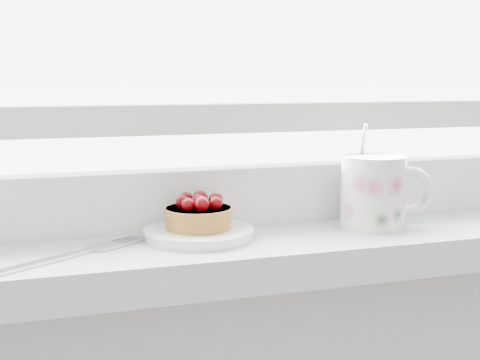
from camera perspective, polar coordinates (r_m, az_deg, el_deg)
name	(u,v)px	position (r m, az deg, el deg)	size (l,w,h in m)	color
saucer	(199,234)	(0.75, -3.54, -4.59)	(0.12, 0.12, 0.01)	white
raspberry_tart	(199,214)	(0.75, -3.55, -2.89)	(0.08, 0.08, 0.04)	#905B1F
floral_mug	(375,190)	(0.81, 11.47, -0.88)	(0.12, 0.10, 0.12)	silver
fork	(61,257)	(0.69, -15.02, -6.38)	(0.19, 0.13, 0.00)	silver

